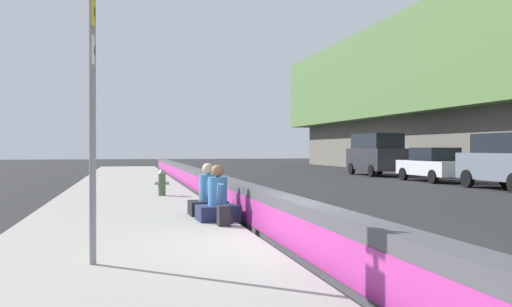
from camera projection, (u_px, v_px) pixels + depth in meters
ground_plane at (299, 253)px, 8.85m from camera, size 160.00×160.00×0.00m
sidewalk_strip at (128, 256)px, 8.25m from camera, size 80.00×4.40×0.14m
jersey_barrier at (298, 227)px, 8.84m from camera, size 76.00×0.45×0.85m
route_sign_post at (93, 107)px, 7.32m from camera, size 0.44×0.09×3.60m
fire_hydrant at (162, 182)px, 18.02m from camera, size 0.26×0.46×0.88m
seated_person_foreground at (218, 203)px, 11.79m from camera, size 0.77×0.89×1.18m
seated_person_middle at (208, 199)px, 12.81m from camera, size 0.76×0.87×1.19m
backpack at (224, 216)px, 10.98m from camera, size 0.32×0.28×0.40m
parked_car_third at (511, 160)px, 22.33m from camera, size 4.84×2.13×2.28m
parked_car_fourth at (434, 164)px, 27.84m from camera, size 4.50×1.96×1.71m
parked_car_midline at (376, 154)px, 34.21m from camera, size 5.17×2.24×2.56m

